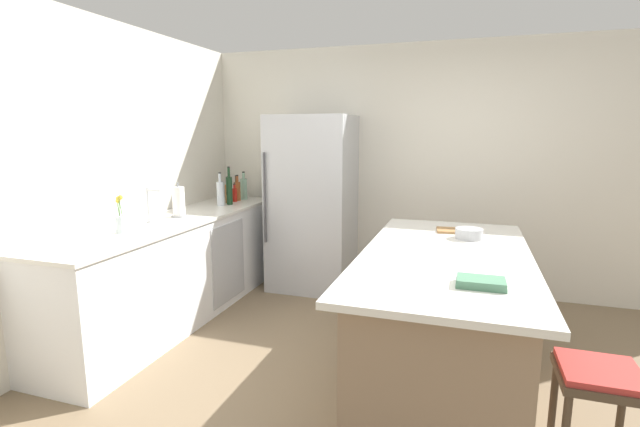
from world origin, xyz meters
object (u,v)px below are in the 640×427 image
at_px(syrup_bottle, 237,189).
at_px(cookbook_stack, 481,283).
at_px(bar_stool, 598,391).
at_px(whiskey_bottle, 229,193).
at_px(refrigerator, 312,204).
at_px(sink_faucet, 150,205).
at_px(hot_sauce_bottle, 235,194).
at_px(wine_bottle, 229,190).
at_px(flower_vase, 121,221).
at_px(vinegar_bottle, 238,191).
at_px(paper_towel_roll, 179,202).
at_px(cutting_board, 457,231).
at_px(mixing_bowl, 469,234).
at_px(gin_bottle, 244,188).
at_px(kitchen_island, 443,316).
at_px(soda_bottle, 220,193).

relative_size(syrup_bottle, cookbook_stack, 1.06).
xyz_separation_m(bar_stool, whiskey_bottle, (-3.10, 2.11, 0.53)).
xyz_separation_m(refrigerator, sink_faucet, (-0.95, -1.43, 0.16)).
bearing_deg(hot_sauce_bottle, wine_bottle, -76.74).
xyz_separation_m(bar_stool, flower_vase, (-3.13, 0.52, 0.51)).
xyz_separation_m(bar_stool, sink_faucet, (-3.17, 0.91, 0.58)).
bearing_deg(wine_bottle, bar_stool, -33.61).
distance_m(bar_stool, vinegar_bottle, 3.87).
relative_size(sink_faucet, syrup_bottle, 1.14).
relative_size(paper_towel_roll, whiskey_bottle, 1.08).
relative_size(paper_towel_roll, cutting_board, 0.92).
relative_size(bar_stool, mixing_bowl, 3.10).
bearing_deg(vinegar_bottle, cookbook_stack, -39.62).
height_order(paper_towel_roll, whiskey_bottle, paper_towel_roll).
xyz_separation_m(sink_faucet, gin_bottle, (0.11, 1.48, -0.03)).
xyz_separation_m(flower_vase, mixing_bowl, (2.53, 0.77, -0.09)).
bearing_deg(mixing_bowl, paper_towel_roll, -178.78).
height_order(sink_faucet, hot_sauce_bottle, sink_faucet).
distance_m(refrigerator, syrup_bottle, 1.00).
xyz_separation_m(whiskey_bottle, mixing_bowl, (2.50, -0.82, -0.10)).
bearing_deg(whiskey_bottle, wine_bottle, -55.99).
relative_size(bar_stool, syrup_bottle, 2.39).
distance_m(refrigerator, mixing_bowl, 1.93).
distance_m(sink_faucet, paper_towel_roll, 0.33).
xyz_separation_m(kitchen_island, cookbook_stack, (0.21, -0.63, 0.47)).
bearing_deg(syrup_bottle, flower_vase, -87.90).
height_order(flower_vase, cookbook_stack, flower_vase).
xyz_separation_m(gin_bottle, vinegar_bottle, (-0.02, -0.11, -0.01)).
distance_m(hot_sauce_bottle, soda_bottle, 0.30).
height_order(paper_towel_roll, cutting_board, paper_towel_roll).
distance_m(bar_stool, syrup_bottle, 4.09).
bearing_deg(wine_bottle, gin_bottle, 94.53).
distance_m(sink_faucet, soda_bottle, 1.00).
distance_m(vinegar_bottle, soda_bottle, 0.38).
bearing_deg(mixing_bowl, whiskey_bottle, 161.87).
distance_m(sink_faucet, hot_sauce_bottle, 1.30).
bearing_deg(vinegar_bottle, bar_stool, -36.60).
height_order(kitchen_island, bar_stool, kitchen_island).
height_order(refrigerator, hot_sauce_bottle, refrigerator).
height_order(sink_faucet, gin_bottle, gin_bottle).
bearing_deg(vinegar_bottle, syrup_bottle, 121.40).
distance_m(bar_stool, wine_bottle, 3.68).
relative_size(wine_bottle, cookbook_stack, 1.62).
distance_m(sink_faucet, whiskey_bottle, 1.20).
height_order(refrigerator, vinegar_bottle, refrigerator).
xyz_separation_m(bar_stool, wine_bottle, (-3.03, 2.01, 0.58)).
xyz_separation_m(flower_vase, gin_bottle, (0.07, 1.88, 0.03)).
xyz_separation_m(paper_towel_roll, syrup_bottle, (-0.09, 1.25, -0.03)).
bearing_deg(hot_sauce_bottle, kitchen_island, -30.90).
height_order(flower_vase, wine_bottle, wine_bottle).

